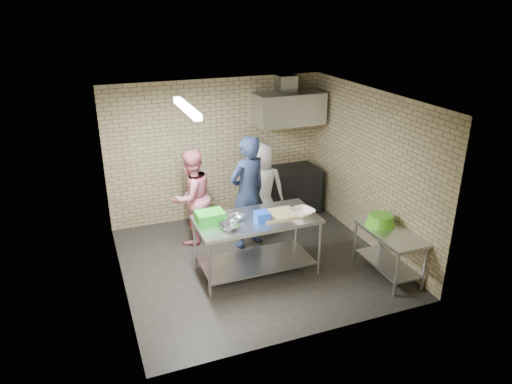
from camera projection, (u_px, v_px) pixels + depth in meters
floor at (255, 261)px, 7.88m from camera, size 4.20×4.20×0.00m
ceiling at (255, 99)px, 6.85m from camera, size 4.20×4.20×0.00m
back_wall at (217, 150)px, 9.09m from camera, size 4.20×0.06×2.70m
front_wall at (315, 243)px, 5.64m from camera, size 4.20×0.06×2.70m
left_wall at (115, 205)px, 6.66m from camera, size 0.06×4.00×2.70m
right_wall at (370, 169)px, 8.07m from camera, size 0.06×4.00×2.70m
prep_table at (257, 245)px, 7.42m from camera, size 1.87×0.94×0.94m
side_counter at (388, 253)px, 7.39m from camera, size 0.60×1.20×0.75m
stove at (288, 190)px, 9.58m from camera, size 1.20×0.70×0.90m
range_hood at (289, 109)px, 9.00m from camera, size 1.30×0.60×0.60m
hood_duct at (286, 83)px, 8.96m from camera, size 0.35×0.30×0.30m
wall_shelf at (299, 115)px, 9.33m from camera, size 0.80×0.20×0.04m
fluorescent_fixture at (187, 108)px, 6.54m from camera, size 0.10×1.25×0.08m
green_crate at (210, 217)px, 7.08m from camera, size 0.42×0.31×0.17m
blue_tub at (262, 216)px, 7.15m from camera, size 0.21×0.21×0.14m
cutting_board at (278, 214)px, 7.34m from camera, size 0.57×0.44×0.03m
mixing_bowl_a at (230, 227)px, 6.89m from camera, size 0.36×0.36×0.07m
mixing_bowl_b at (237, 218)px, 7.17m from camera, size 0.28×0.28×0.07m
ceramic_bowl at (302, 212)px, 7.33m from camera, size 0.45×0.45×0.09m
green_basin at (380, 220)px, 7.42m from camera, size 0.46×0.46×0.17m
bottle_red at (287, 110)px, 9.20m from camera, size 0.07×0.07×0.18m
man_navy at (248, 192)px, 8.04m from camera, size 0.84×0.68×1.98m
woman_pink at (192, 197)px, 8.23m from camera, size 1.02×0.94×1.69m
woman_white at (262, 188)px, 8.65m from camera, size 0.94×0.76×1.67m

